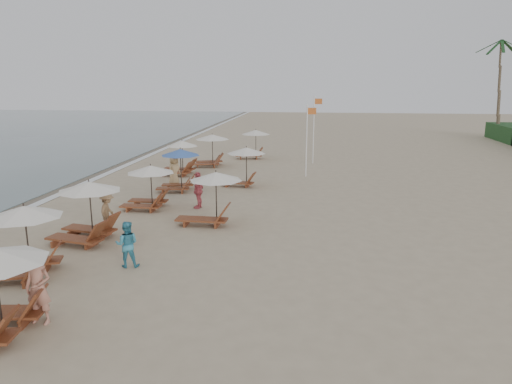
# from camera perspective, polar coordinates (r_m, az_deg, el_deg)

# --- Properties ---
(ground) EXTENTS (160.00, 160.00, 0.00)m
(ground) POSITION_cam_1_polar(r_m,az_deg,el_deg) (15.33, -2.41, -9.64)
(ground) COLOR tan
(ground) RESTS_ON ground
(wet_sand_band) EXTENTS (3.20, 140.00, 0.01)m
(wet_sand_band) POSITION_cam_1_polar(r_m,az_deg,el_deg) (28.83, -24.02, 0.09)
(wet_sand_band) COLOR #6B5E4C
(wet_sand_band) RESTS_ON ground
(foam_line) EXTENTS (0.50, 140.00, 0.02)m
(foam_line) POSITION_cam_1_polar(r_m,az_deg,el_deg) (28.18, -21.76, 0.03)
(foam_line) COLOR white
(foam_line) RESTS_ON ground
(lounger_station_1) EXTENTS (2.66, 2.44, 2.27)m
(lounger_station_1) POSITION_cam_1_polar(r_m,az_deg,el_deg) (16.37, -26.26, -5.41)
(lounger_station_1) COLOR brown
(lounger_station_1) RESTS_ON ground
(lounger_station_2) EXTENTS (2.78, 2.35, 2.31)m
(lounger_station_2) POSITION_cam_1_polar(r_m,az_deg,el_deg) (19.03, -19.75, -2.38)
(lounger_station_2) COLOR brown
(lounger_station_2) RESTS_ON ground
(lounger_station_3) EXTENTS (2.50, 2.24, 2.08)m
(lounger_station_3) POSITION_cam_1_polar(r_m,az_deg,el_deg) (23.12, -12.85, 0.66)
(lounger_station_3) COLOR brown
(lounger_station_3) RESTS_ON ground
(lounger_station_4) EXTENTS (2.41, 2.12, 2.33)m
(lounger_station_4) POSITION_cam_1_polar(r_m,az_deg,el_deg) (26.57, -9.33, 2.67)
(lounger_station_4) COLOR brown
(lounger_station_4) RESTS_ON ground
(lounger_station_5) EXTENTS (2.60, 2.15, 2.20)m
(lounger_station_5) POSITION_cam_1_polar(r_m,az_deg,el_deg) (31.31, -9.24, 3.83)
(lounger_station_5) COLOR brown
(lounger_station_5) RESTS_ON ground
(lounger_station_6) EXTENTS (2.68, 2.42, 2.26)m
(lounger_station_6) POSITION_cam_1_polar(r_m,az_deg,el_deg) (34.13, -5.55, 5.06)
(lounger_station_6) COLOR brown
(lounger_station_6) RESTS_ON ground
(inland_station_0) EXTENTS (2.83, 2.24, 2.22)m
(inland_station_0) POSITION_cam_1_polar(r_m,az_deg,el_deg) (20.03, -5.64, -0.36)
(inland_station_0) COLOR brown
(inland_station_0) RESTS_ON ground
(inland_station_1) EXTENTS (2.64, 2.24, 2.22)m
(inland_station_1) POSITION_cam_1_polar(r_m,az_deg,el_deg) (27.40, -1.58, 3.62)
(inland_station_1) COLOR brown
(inland_station_1) RESTS_ON ground
(inland_station_2) EXTENTS (2.77, 2.24, 2.22)m
(inland_station_2) POSITION_cam_1_polar(r_m,az_deg,el_deg) (37.34, -0.41, 6.03)
(inland_station_2) COLOR brown
(inland_station_2) RESTS_ON ground
(beachgoer_near) EXTENTS (0.72, 0.50, 1.87)m
(beachgoer_near) POSITION_cam_1_polar(r_m,az_deg,el_deg) (13.20, -24.48, -10.34)
(beachgoer_near) COLOR #AF735F
(beachgoer_near) RESTS_ON ground
(beachgoer_mid_a) EXTENTS (0.85, 0.72, 1.54)m
(beachgoer_mid_a) POSITION_cam_1_polar(r_m,az_deg,el_deg) (16.13, -15.11, -6.02)
(beachgoer_mid_a) COLOR teal
(beachgoer_mid_a) RESTS_ON ground
(beachgoer_mid_b) EXTENTS (0.68, 1.07, 1.57)m
(beachgoer_mid_b) POSITION_cam_1_polar(r_m,az_deg,el_deg) (20.20, -17.27, -2.25)
(beachgoer_mid_b) COLOR olive
(beachgoer_mid_b) RESTS_ON ground
(beachgoer_far_a) EXTENTS (0.55, 1.07, 1.75)m
(beachgoer_far_a) POSITION_cam_1_polar(r_m,az_deg,el_deg) (22.83, -6.87, 0.22)
(beachgoer_far_a) COLOR #C04C55
(beachgoer_far_a) RESTS_ON ground
(beachgoer_far_b) EXTENTS (0.93, 1.06, 1.82)m
(beachgoer_far_b) POSITION_cam_1_polar(r_m,az_deg,el_deg) (27.87, -9.72, 2.53)
(beachgoer_far_b) COLOR tan
(beachgoer_far_b) RESTS_ON ground
(flag_pole_near) EXTENTS (0.59, 0.08, 4.51)m
(flag_pole_near) POSITION_cam_1_polar(r_m,az_deg,el_deg) (30.21, 6.12, 6.51)
(flag_pole_near) COLOR silver
(flag_pole_near) RESTS_ON ground
(flag_pole_far) EXTENTS (0.59, 0.08, 4.90)m
(flag_pole_far) POSITION_cam_1_polar(r_m,az_deg,el_deg) (35.28, 6.94, 7.75)
(flag_pole_far) COLOR silver
(flag_pole_far) RESTS_ON ground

